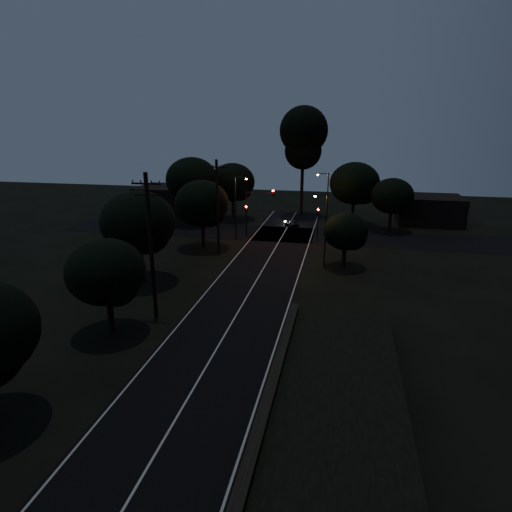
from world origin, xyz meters
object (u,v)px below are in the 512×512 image
at_px(tall_pine, 303,137).
at_px(streetlight_c, 324,225).
at_px(car, 292,224).
at_px(signal_left, 246,215).
at_px(utility_pole_mid, 151,245).
at_px(signal_right, 318,218).
at_px(utility_pole_far, 218,206).
at_px(signal_mast, 259,204).
at_px(streetlight_b, 326,199).
at_px(streetlight_a, 237,204).

relative_size(tall_pine, streetlight_c, 2.24).
bearing_deg(car, signal_left, 24.17).
bearing_deg(utility_pole_mid, streetlight_c, 51.74).
bearing_deg(signal_right, signal_left, 180.00).
distance_m(utility_pole_far, signal_right, 13.53).
bearing_deg(utility_pole_mid, car, 77.84).
distance_m(utility_pole_far, signal_mast, 8.64).
height_order(utility_pole_far, streetlight_c, utility_pole_far).
bearing_deg(streetlight_c, utility_pole_mid, -128.26).
bearing_deg(streetlight_b, streetlight_c, -87.86).
height_order(signal_right, streetlight_b, streetlight_b).
bearing_deg(streetlight_c, tall_pine, 100.93).
xyz_separation_m(signal_right, signal_mast, (-7.51, 0.00, 1.50)).
height_order(signal_left, streetlight_a, streetlight_a).
bearing_deg(utility_pole_far, signal_left, 80.06).
relative_size(streetlight_b, car, 2.44).
height_order(tall_pine, car, tall_pine).
distance_m(signal_mast, streetlight_a, 3.13).
bearing_deg(streetlight_c, streetlight_b, 92.14).
bearing_deg(utility_pole_mid, signal_right, 67.01).
height_order(streetlight_a, streetlight_b, same).
bearing_deg(signal_mast, signal_right, -0.03).
xyz_separation_m(utility_pole_far, signal_right, (10.60, 7.99, -2.65)).
height_order(utility_pole_mid, tall_pine, tall_pine).
bearing_deg(signal_right, streetlight_b, 80.00).
bearing_deg(car, utility_pole_far, 39.95).
relative_size(signal_left, streetlight_a, 0.51).
bearing_deg(tall_pine, car, -92.03).
xyz_separation_m(tall_pine, car, (-0.32, -9.00, -11.54)).
height_order(streetlight_b, car, streetlight_b).
xyz_separation_m(utility_pole_far, streetlight_c, (11.83, -2.00, -1.13)).
bearing_deg(utility_pole_far, utility_pole_mid, -90.00).
bearing_deg(signal_left, streetlight_b, 22.05).
distance_m(signal_left, signal_mast, 2.26).
relative_size(signal_left, streetlight_c, 0.55).
bearing_deg(streetlight_a, streetlight_b, 29.48).
height_order(streetlight_c, car, streetlight_c).
relative_size(utility_pole_mid, streetlight_c, 1.47).
relative_size(signal_right, streetlight_b, 0.51).
xyz_separation_m(tall_pine, signal_mast, (-3.91, -15.01, -7.75)).
bearing_deg(streetlight_b, signal_mast, -154.01).
distance_m(tall_pine, streetlight_c, 26.61).
bearing_deg(tall_pine, utility_pole_mid, -99.93).
xyz_separation_m(signal_right, streetlight_b, (0.71, 4.01, 1.80)).
distance_m(signal_mast, car, 7.96).
xyz_separation_m(tall_pine, signal_right, (3.60, -15.01, -9.26)).
height_order(signal_mast, car, signal_mast).
xyz_separation_m(signal_right, car, (-3.92, 6.01, -2.28)).
height_order(utility_pole_mid, streetlight_a, utility_pole_mid).
relative_size(streetlight_a, streetlight_b, 1.00).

